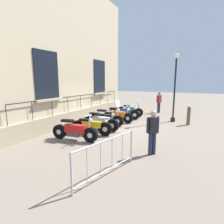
# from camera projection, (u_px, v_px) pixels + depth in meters

# --- Properties ---
(ground_plane) EXTENTS (60.00, 60.00, 0.00)m
(ground_plane) POSITION_uv_depth(u_px,v_px,m) (111.00, 126.00, 10.25)
(ground_plane) COLOR gray
(building_facade) EXTENTS (0.82, 11.15, 8.40)m
(building_facade) POSITION_uv_depth(u_px,v_px,m) (74.00, 55.00, 10.65)
(building_facade) COLOR #C6B28E
(building_facade) RESTS_ON ground_plane
(motorcycle_red) EXTENTS (2.16, 0.61, 1.15)m
(motorcycle_red) POSITION_uv_depth(u_px,v_px,m) (75.00, 131.00, 7.68)
(motorcycle_red) COLOR black
(motorcycle_red) RESTS_ON ground_plane
(motorcycle_yellow) EXTENTS (2.04, 0.72, 0.88)m
(motorcycle_yellow) POSITION_uv_depth(u_px,v_px,m) (91.00, 127.00, 8.50)
(motorcycle_yellow) COLOR black
(motorcycle_yellow) RESTS_ON ground_plane
(motorcycle_silver) EXTENTS (2.14, 0.58, 1.06)m
(motorcycle_silver) POSITION_uv_depth(u_px,v_px,m) (100.00, 122.00, 9.34)
(motorcycle_silver) COLOR black
(motorcycle_silver) RESTS_ON ground_plane
(motorcycle_black) EXTENTS (2.06, 0.63, 1.45)m
(motorcycle_black) POSITION_uv_depth(u_px,v_px,m) (107.00, 118.00, 10.29)
(motorcycle_black) COLOR black
(motorcycle_black) RESTS_ON ground_plane
(motorcycle_orange) EXTENTS (1.96, 0.63, 1.04)m
(motorcycle_orange) POSITION_uv_depth(u_px,v_px,m) (118.00, 116.00, 10.99)
(motorcycle_orange) COLOR black
(motorcycle_orange) RESTS_ON ground_plane
(motorcycle_blue) EXTENTS (2.10, 0.84, 0.97)m
(motorcycle_blue) POSITION_uv_depth(u_px,v_px,m) (124.00, 113.00, 11.88)
(motorcycle_blue) COLOR black
(motorcycle_blue) RESTS_ON ground_plane
(motorcycle_green) EXTENTS (1.85, 0.64, 1.31)m
(motorcycle_green) POSITION_uv_depth(u_px,v_px,m) (130.00, 111.00, 12.81)
(motorcycle_green) COLOR black
(motorcycle_green) RESTS_ON ground_plane
(lamppost) EXTENTS (0.28, 0.28, 4.12)m
(lamppost) POSITION_uv_depth(u_px,v_px,m) (175.00, 88.00, 10.89)
(lamppost) COLOR black
(lamppost) RESTS_ON ground_plane
(crowd_barrier) EXTENTS (0.61, 2.26, 1.05)m
(crowd_barrier) POSITION_uv_depth(u_px,v_px,m) (106.00, 156.00, 4.79)
(crowd_barrier) COLOR #B7B7BF
(crowd_barrier) RESTS_ON ground_plane
(bollard) EXTENTS (0.19, 0.19, 1.09)m
(bollard) POSITION_uv_depth(u_px,v_px,m) (189.00, 116.00, 10.33)
(bollard) COLOR brown
(bollard) RESTS_ON ground_plane
(pedestrian_standing) EXTENTS (0.34, 0.50, 1.65)m
(pedestrian_standing) POSITION_uv_depth(u_px,v_px,m) (159.00, 101.00, 14.10)
(pedestrian_standing) COLOR #23283D
(pedestrian_standing) RESTS_ON ground_plane
(pedestrian_walking) EXTENTS (0.39, 0.45, 1.57)m
(pedestrian_walking) POSITION_uv_depth(u_px,v_px,m) (153.00, 130.00, 6.14)
(pedestrian_walking) COLOR #23283D
(pedestrian_walking) RESTS_ON ground_plane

